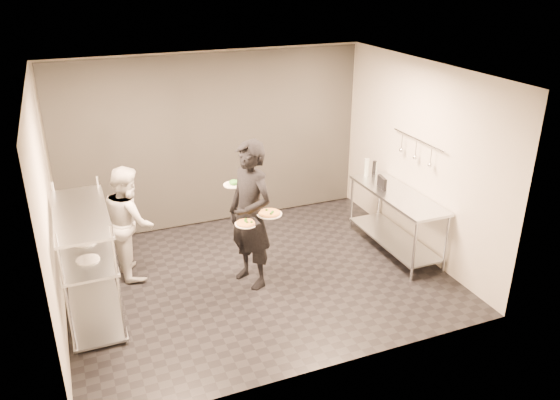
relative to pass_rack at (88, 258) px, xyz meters
name	(u,v)px	position (x,y,z in m)	size (l,w,h in m)	color
room_shell	(229,156)	(2.15, 1.18, 0.63)	(5.00, 4.00, 2.80)	black
pass_rack	(88,258)	(0.00, 0.00, 0.00)	(0.60, 1.60, 1.50)	silver
prep_counter	(396,212)	(4.33, 0.00, -0.14)	(0.60, 1.80, 0.92)	silver
utensil_rail	(416,150)	(4.58, 0.00, 0.78)	(0.07, 1.20, 0.31)	silver
waiter	(250,215)	(2.04, -0.07, 0.23)	(0.73, 0.48, 2.00)	black
chef	(129,221)	(0.60, 0.80, 0.02)	(0.76, 0.59, 1.57)	beige
pizza_plate_near	(246,223)	(1.90, -0.32, 0.25)	(0.28, 0.28, 0.05)	white
pizza_plate_far	(269,213)	(2.23, -0.25, 0.31)	(0.32, 0.32, 0.05)	white
salad_plate	(234,183)	(1.93, 0.26, 0.57)	(0.28, 0.28, 0.07)	white
pos_monitor	(382,183)	(4.21, 0.25, 0.24)	(0.05, 0.25, 0.18)	black
bottle_green	(367,167)	(4.27, 0.80, 0.29)	(0.08, 0.08, 0.28)	#909D91
bottle_clear	(375,168)	(4.42, 0.80, 0.26)	(0.06, 0.06, 0.21)	#909D91
bottle_dark	(374,168)	(4.41, 0.80, 0.26)	(0.06, 0.06, 0.22)	black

